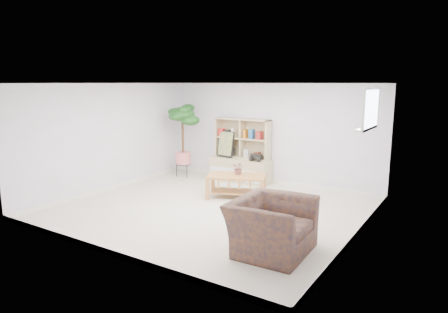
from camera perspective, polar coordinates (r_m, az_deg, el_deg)
The scene contains 14 objects.
floor at distance 7.78m, azimuth -1.94°, elevation -7.56°, with size 5.50×5.00×0.01m, color beige.
ceiling at distance 7.39m, azimuth -2.06°, elevation 10.41°, with size 5.50×5.00×0.01m, color silver.
walls at distance 7.49m, azimuth -2.00°, elevation 1.20°, with size 5.51×5.01×2.40m.
baseboard at distance 7.76m, azimuth -1.94°, elevation -7.21°, with size 5.50×5.00×0.10m, color white, non-canonical shape.
window at distance 6.86m, azimuth 20.29°, elevation 6.42°, with size 0.10×0.98×0.68m, color silver, non-canonical shape.
window_sill at distance 6.90m, azimuth 19.63°, elevation 3.81°, with size 0.14×1.00×0.04m, color white.
storage_unit at distance 9.77m, azimuth 2.36°, elevation 0.85°, with size 1.55×0.52×1.55m, color tan, non-canonical shape.
poster at distance 9.90m, azimuth 0.25°, elevation 1.76°, with size 0.47×0.11×0.65m, color yellow, non-canonical shape.
toy_truck at distance 9.47m, azimuth 4.65°, elevation -0.09°, with size 0.36×0.24×0.19m, color black, non-canonical shape.
coffee_table at distance 8.49m, azimuth 1.76°, elevation -4.26°, with size 1.21×0.66×0.49m, color #B26C36, non-canonical shape.
table_plant at distance 8.44m, azimuth 2.11°, elevation -1.66°, with size 0.25×0.22×0.28m, color #32792F.
floor_tree at distance 10.30m, azimuth -5.90°, elevation 2.23°, with size 0.69×0.69×1.88m, color #154515, non-canonical shape.
armchair at distance 5.84m, azimuth 6.79°, elevation -9.30°, with size 1.19×1.04×0.88m, color #161D35.
sill_plant at distance 6.94m, azimuth 19.80°, elevation 4.92°, with size 0.12×0.10×0.22m, color #154515.
Camera 1 is at (4.20, -6.08, 2.41)m, focal length 32.00 mm.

